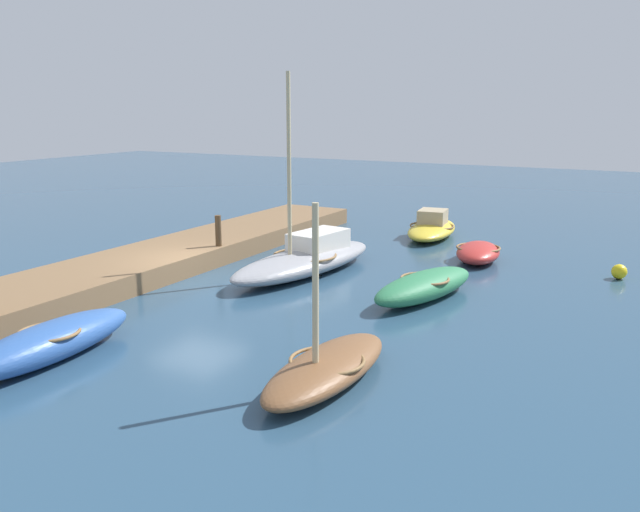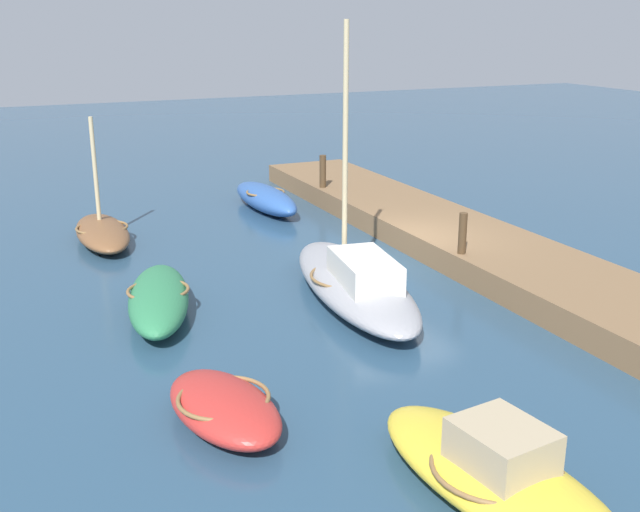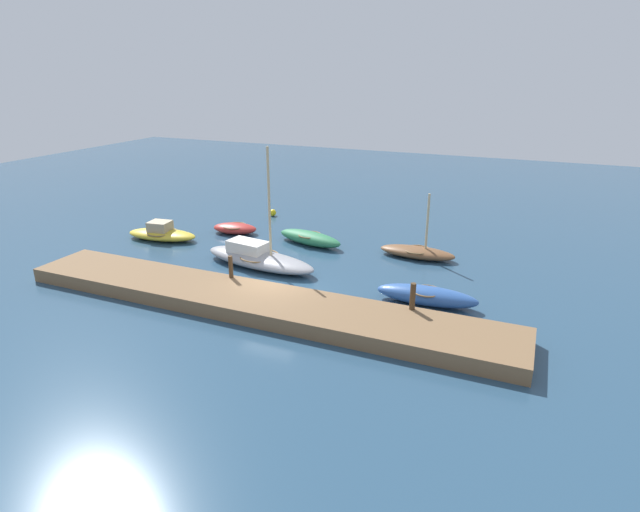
% 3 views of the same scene
% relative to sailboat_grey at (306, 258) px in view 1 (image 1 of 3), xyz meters
% --- Properties ---
extents(ground_plane, '(84.00, 84.00, 0.00)m').
position_rel_sailboat_grey_xyz_m(ground_plane, '(2.23, -2.56, -0.47)').
color(ground_plane, navy).
extents(dock_platform, '(21.71, 3.04, 0.62)m').
position_rel_sailboat_grey_xyz_m(dock_platform, '(2.23, -4.34, -0.16)').
color(dock_platform, brown).
rests_on(dock_platform, ground_plane).
extents(sailboat_grey, '(6.57, 2.80, 6.05)m').
position_rel_sailboat_grey_xyz_m(sailboat_grey, '(0.00, 0.00, 0.00)').
color(sailboat_grey, '#939399').
rests_on(sailboat_grey, ground_plane).
extents(dinghy_red, '(2.88, 1.80, 0.61)m').
position_rel_sailboat_grey_xyz_m(dinghy_red, '(-4.05, 4.29, -0.16)').
color(dinghy_red, '#B72D28').
rests_on(dinghy_red, ground_plane).
extents(rowboat_blue, '(4.31, 1.36, 0.78)m').
position_rel_sailboat_grey_xyz_m(rowboat_blue, '(8.74, -1.08, -0.07)').
color(rowboat_blue, '#2D569E').
rests_on(rowboat_blue, ground_plane).
extents(rowboat_green, '(4.33, 2.21, 0.73)m').
position_rel_sailboat_grey_xyz_m(rowboat_green, '(0.95, 4.19, -0.10)').
color(rowboat_green, '#2D7A4C').
rests_on(rowboat_green, ground_plane).
extents(motorboat_yellow, '(4.40, 2.21, 1.08)m').
position_rel_sailboat_grey_xyz_m(motorboat_yellow, '(-7.31, 1.57, -0.10)').
color(motorboat_yellow, gold).
rests_on(motorboat_yellow, ground_plane).
extents(rowboat_brown, '(4.00, 1.48, 3.48)m').
position_rel_sailboat_grey_xyz_m(rowboat_brown, '(7.04, 4.42, -0.16)').
color(rowboat_brown, brown).
rests_on(rowboat_brown, ground_plane).
extents(mooring_post_west, '(0.20, 0.20, 1.01)m').
position_rel_sailboat_grey_xyz_m(mooring_post_west, '(0.39, -3.07, 0.65)').
color(mooring_post_west, '#47331E').
rests_on(mooring_post_west, dock_platform).
extents(marker_buoy, '(0.45, 0.45, 0.45)m').
position_rel_sailboat_grey_xyz_m(marker_buoy, '(-3.81, 8.64, -0.25)').
color(marker_buoy, yellow).
rests_on(marker_buoy, ground_plane).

